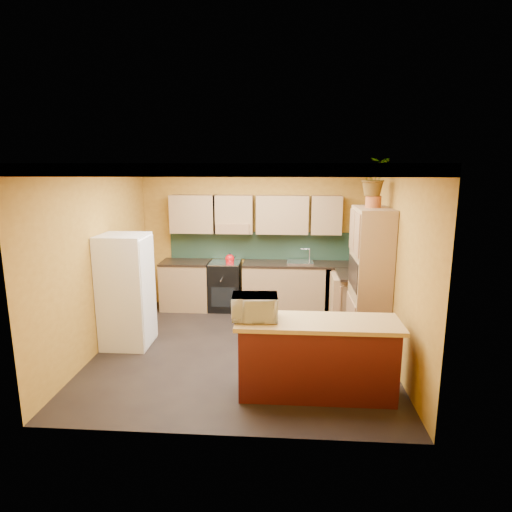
{
  "coord_description": "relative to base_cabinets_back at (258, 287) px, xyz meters",
  "views": [
    {
      "loc": [
        0.61,
        -5.93,
        2.68
      ],
      "look_at": [
        0.17,
        0.45,
        1.33
      ],
      "focal_mm": 30.0,
      "sensor_mm": 36.0,
      "label": 1
    }
  ],
  "objects": [
    {
      "name": "room_shell",
      "position": [
        -0.1,
        -1.52,
        1.65
      ],
      "size": [
        4.24,
        4.24,
        2.72
      ],
      "color": "black",
      "rests_on": "ground"
    },
    {
      "name": "base_cabinets_back",
      "position": [
        0.0,
        0.0,
        0.0
      ],
      "size": [
        3.65,
        0.6,
        0.88
      ],
      "primitive_type": "cube",
      "color": "#A27555",
      "rests_on": "ground"
    },
    {
      "name": "countertop_back",
      "position": [
        0.0,
        -0.0,
        0.46
      ],
      "size": [
        3.65,
        0.62,
        0.04
      ],
      "primitive_type": "cube",
      "color": "black",
      "rests_on": "base_cabinets_back"
    },
    {
      "name": "stove",
      "position": [
        -0.62,
        -0.0,
        0.02
      ],
      "size": [
        0.58,
        0.58,
        0.91
      ],
      "primitive_type": "cube",
      "color": "black",
      "rests_on": "ground"
    },
    {
      "name": "kettle",
      "position": [
        -0.53,
        -0.05,
        0.56
      ],
      "size": [
        0.19,
        0.19,
        0.18
      ],
      "primitive_type": null,
      "rotation": [
        0.0,
        0.0,
        -0.11
      ],
      "color": "red",
      "rests_on": "stove"
    },
    {
      "name": "sink",
      "position": [
        0.77,
        0.0,
        0.5
      ],
      "size": [
        0.48,
        0.4,
        0.03
      ],
      "primitive_type": "cube",
      "color": "silver",
      "rests_on": "countertop_back"
    },
    {
      "name": "base_cabinets_right",
      "position": [
        1.68,
        -0.75,
        0.0
      ],
      "size": [
        0.6,
        0.8,
        0.88
      ],
      "primitive_type": "cube",
      "color": "#A27555",
      "rests_on": "ground"
    },
    {
      "name": "countertop_right",
      "position": [
        1.68,
        -0.75,
        0.46
      ],
      "size": [
        0.62,
        0.8,
        0.04
      ],
      "primitive_type": "cube",
      "color": "black",
      "rests_on": "base_cabinets_right"
    },
    {
      "name": "fridge",
      "position": [
        -1.87,
        -1.75,
        0.41
      ],
      "size": [
        0.68,
        0.66,
        1.7
      ],
      "primitive_type": "cube",
      "color": "white",
      "rests_on": "ground"
    },
    {
      "name": "pantry",
      "position": [
        1.73,
        -1.6,
        0.61
      ],
      "size": [
        0.48,
        0.9,
        2.1
      ],
      "primitive_type": "cube",
      "color": "#A27555",
      "rests_on": "ground"
    },
    {
      "name": "fern_pot",
      "position": [
        1.73,
        -1.55,
        1.74
      ],
      "size": [
        0.22,
        0.22,
        0.16
      ],
      "primitive_type": "cylinder",
      "color": "#A75528",
      "rests_on": "pantry"
    },
    {
      "name": "fern",
      "position": [
        1.73,
        -1.55,
        2.08
      ],
      "size": [
        0.56,
        0.52,
        0.52
      ],
      "primitive_type": "imported",
      "rotation": [
        0.0,
        0.0,
        -0.28
      ],
      "color": "#A27555",
      "rests_on": "fern_pot"
    },
    {
      "name": "breakfast_bar",
      "position": [
        0.89,
        -3.02,
        0.0
      ],
      "size": [
        1.8,
        0.55,
        0.88
      ],
      "primitive_type": "cube",
      "color": "#501214",
      "rests_on": "ground"
    },
    {
      "name": "bar_top",
      "position": [
        0.89,
        -3.02,
        0.47
      ],
      "size": [
        1.9,
        0.65,
        0.05
      ],
      "primitive_type": "cube",
      "color": "tan",
      "rests_on": "breakfast_bar"
    },
    {
      "name": "microwave",
      "position": [
        0.15,
        -3.02,
        0.64
      ],
      "size": [
        0.55,
        0.39,
        0.29
      ],
      "primitive_type": "imported",
      "rotation": [
        0.0,
        0.0,
        0.07
      ],
      "color": "white",
      "rests_on": "bar_top"
    }
  ]
}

